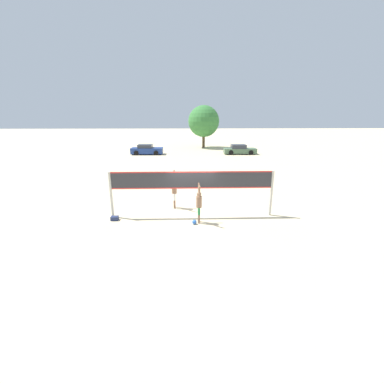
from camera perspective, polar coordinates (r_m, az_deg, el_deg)
ground_plane at (r=13.89m, az=-0.00°, el=-5.33°), size 200.00×200.00×0.00m
volleyball_net at (r=13.33m, az=-0.00°, el=1.70°), size 8.57×0.13×2.45m
player_spiker at (r=12.70m, az=1.56°, el=-2.42°), size 0.28×0.69×2.00m
player_blocker at (r=14.76m, az=-3.97°, el=0.71°), size 0.28×0.71×2.19m
volleyball at (r=12.83m, az=0.53°, el=-6.68°), size 0.23×0.23×0.23m
gear_bag at (r=13.90m, az=-16.82°, el=-5.60°), size 0.37×0.29×0.20m
parked_car_near at (r=36.87m, az=-10.02°, el=9.21°), size 4.38×2.01×1.37m
parked_car_mid at (r=37.20m, az=10.51°, el=9.21°), size 4.49×1.94×1.33m
tree_left_cluster at (r=44.14m, az=2.63°, el=15.42°), size 5.14×5.14×6.90m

